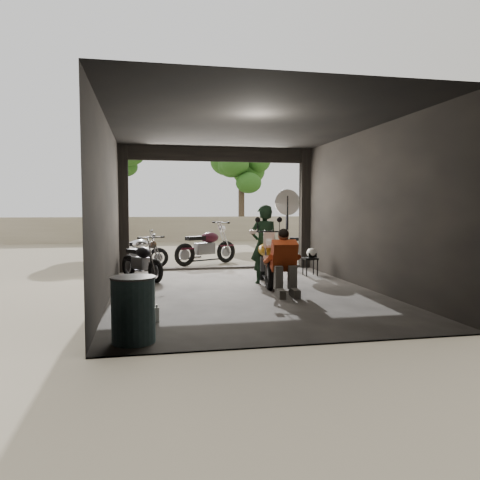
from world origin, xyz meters
name	(u,v)px	position (x,y,z in m)	size (l,w,h in m)	color
ground	(244,293)	(0.00, 0.00, 0.00)	(80.00, 80.00, 0.00)	#7A6D56
garage	(239,226)	(0.00, 0.55, 1.28)	(7.00, 7.13, 3.20)	#2D2B28
boundary_wall	(185,229)	(0.00, 14.00, 0.60)	(18.00, 0.30, 1.20)	gray
tree_left	(118,154)	(-3.00, 12.50, 3.99)	(2.20, 2.20, 5.60)	#382B1E
tree_right	(241,169)	(2.80, 14.00, 3.56)	(2.20, 2.20, 5.00)	#382B1E
main_bike	(265,257)	(0.64, 0.88, 0.60)	(0.74, 1.81, 1.21)	#F3DECD
left_bike	(141,258)	(-1.95, 2.07, 0.51)	(0.62, 1.50, 1.01)	black
outside_bike_a	(135,249)	(-2.13, 4.22, 0.52)	(0.63, 1.53, 1.04)	black
outside_bike_b	(206,243)	(-0.15, 4.63, 0.62)	(0.75, 1.82, 1.23)	#3E0F1B
outside_bike_c	(309,244)	(2.97, 4.66, 0.54)	(0.66, 1.61, 1.09)	black
rider	(264,245)	(0.64, 0.99, 0.85)	(0.62, 0.41, 1.70)	black
mechanic	(285,264)	(0.68, -0.45, 0.60)	(0.62, 0.84, 1.21)	#D1491B
stool	(310,261)	(2.00, 1.85, 0.38)	(0.32, 0.32, 0.45)	black
helmet	(311,253)	(2.04, 1.89, 0.56)	(0.24, 0.25, 0.23)	white
oil_drum	(133,311)	(-2.00, -3.00, 0.41)	(0.52, 0.52, 0.81)	#436A70
sign_post	(287,216)	(1.97, 3.64, 1.42)	(0.71, 0.08, 2.14)	black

